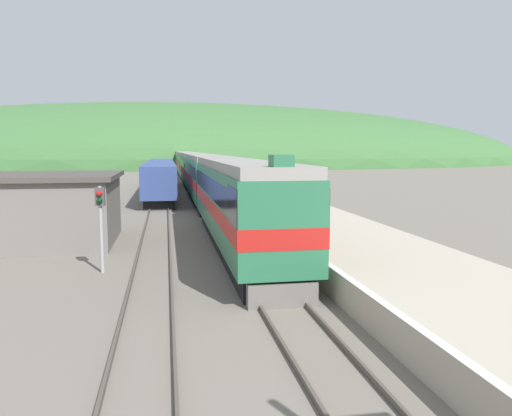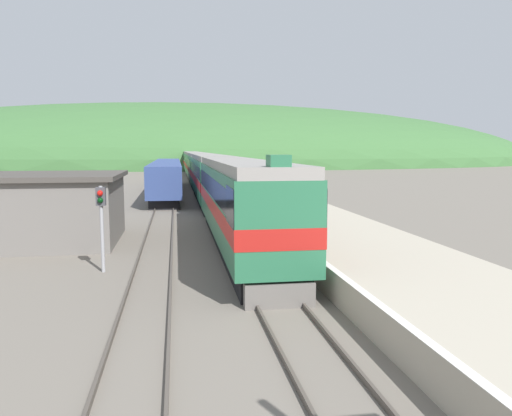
{
  "view_description": "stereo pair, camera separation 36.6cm",
  "coord_description": "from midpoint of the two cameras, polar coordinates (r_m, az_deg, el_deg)",
  "views": [
    {
      "loc": [
        -3.43,
        1.42,
        4.84
      ],
      "look_at": [
        0.02,
        20.52,
        2.53
      ],
      "focal_mm": 35.0,
      "sensor_mm": 36.0,
      "label": 1
    },
    {
      "loc": [
        -3.07,
        1.35,
        4.84
      ],
      "look_at": [
        0.02,
        20.52,
        2.53
      ],
      "focal_mm": 35.0,
      "sensor_mm": 36.0,
      "label": 2
    }
  ],
  "objects": [
    {
      "name": "carriage_fifth",
      "position": [
        110.77,
        -8.58,
        5.42
      ],
      "size": [
        2.83,
        21.01,
        4.3
      ],
      "color": "black",
      "rests_on": "ground"
    },
    {
      "name": "carriage_fourth",
      "position": [
        88.91,
        -8.16,
        5.11
      ],
      "size": [
        2.83,
        21.01,
        4.3
      ],
      "color": "black",
      "rests_on": "ground"
    },
    {
      "name": "carriage_third",
      "position": [
        67.05,
        -7.46,
        4.59
      ],
      "size": [
        2.83,
        21.01,
        4.3
      ],
      "color": "black",
      "rests_on": "ground"
    },
    {
      "name": "siding_train",
      "position": [
        55.66,
        -11.04,
        3.52
      ],
      "size": [
        2.9,
        32.68,
        3.44
      ],
      "color": "black",
      "rests_on": "ground"
    },
    {
      "name": "express_train_lead_car",
      "position": [
        24.09,
        -2.42,
        0.86
      ],
      "size": [
        2.84,
        19.37,
        4.66
      ],
      "color": "black",
      "rests_on": "ground"
    },
    {
      "name": "platform",
      "position": [
        49.43,
        -1.07,
        1.76
      ],
      "size": [
        5.69,
        140.0,
        1.01
      ],
      "color": "#B2A893",
      "rests_on": "ground"
    },
    {
      "name": "signal_post_siding",
      "position": [
        20.22,
        -17.85,
        -0.29
      ],
      "size": [
        0.36,
        0.42,
        3.41
      ],
      "color": "#9E9EA3",
      "rests_on": "ground"
    },
    {
      "name": "carriage_second",
      "position": [
        45.23,
        -6.1,
        3.58
      ],
      "size": [
        2.83,
        21.01,
        4.3
      ],
      "color": "black",
      "rests_on": "ground"
    },
    {
      "name": "station_shed",
      "position": [
        27.83,
        -24.52,
        -0.08
      ],
      "size": [
        8.56,
        7.34,
        3.58
      ],
      "color": "slate",
      "rests_on": "ground"
    },
    {
      "name": "track_main",
      "position": [
        68.86,
        -7.5,
        2.77
      ],
      "size": [
        1.52,
        180.0,
        0.16
      ],
      "color": "#4C443D",
      "rests_on": "ground"
    },
    {
      "name": "track_siding",
      "position": [
        68.78,
        -10.87,
        2.7
      ],
      "size": [
        1.52,
        180.0,
        0.16
      ],
      "color": "#4C443D",
      "rests_on": "ground"
    },
    {
      "name": "distant_hills",
      "position": [
        159.84,
        -9.09,
        4.97
      ],
      "size": [
        233.24,
        104.96,
        37.29
      ],
      "color": "#3D6B38",
      "rests_on": "ground"
    }
  ]
}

